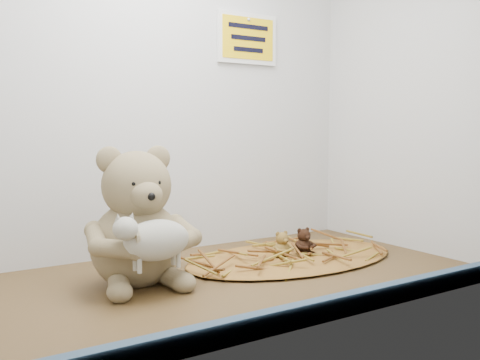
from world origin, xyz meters
TOP-DOWN VIEW (x-y plane):
  - alcove_shell at (0.00, 9.00)cm, footprint 120.40×60.20cm
  - front_rail at (0.00, -28.80)cm, footprint 119.28×2.20cm
  - straw_bed at (27.70, 5.99)cm, footprint 55.25×32.08cm
  - main_teddy at (-11.10, 6.81)cm, footprint 23.87×25.02cm
  - toy_lamb at (-11.10, -3.10)cm, footprint 16.56×10.11cm
  - mini_teddy_tan at (24.63, 6.24)cm, footprint 5.14×5.41cm
  - mini_teddy_brown at (30.76, 5.75)cm, footprint 5.48×5.76cm
  - wall_sign at (30.00, 29.40)cm, footprint 16.00×1.20cm

SIDE VIEW (x-z plane):
  - straw_bed at x=27.70cm, z-range 0.00..1.07cm
  - front_rail at x=0.00cm, z-range 0.00..3.60cm
  - mini_teddy_tan at x=24.63cm, z-range 1.07..7.29cm
  - mini_teddy_brown at x=30.76cm, z-range 1.07..7.59cm
  - toy_lamb at x=-11.10cm, z-range 5.26..15.96cm
  - main_teddy at x=-11.10cm, z-range 0.00..27.64cm
  - alcove_shell at x=0.00cm, z-range -0.20..90.20cm
  - wall_sign at x=30.00cm, z-range 49.50..60.50cm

